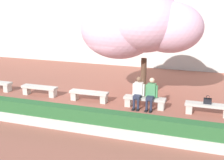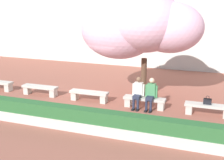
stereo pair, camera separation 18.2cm
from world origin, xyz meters
TOP-DOWN VIEW (x-y plane):
  - ground_plane at (0.00, 0.00)m, footprint 100.00×100.00m
  - building_facade at (0.00, 9.56)m, footprint 28.00×4.00m
  - stone_bench_near_west at (-2.49, 0.00)m, footprint 1.73×0.45m
  - stone_bench_center at (0.00, 0.00)m, footprint 1.73×0.45m
  - stone_bench_near_east at (2.49, 0.00)m, footprint 1.73×0.45m
  - stone_bench_east_end at (4.98, 0.00)m, footprint 1.73×0.45m
  - person_seated_left at (2.22, -0.05)m, footprint 0.51×0.68m
  - person_seated_right at (2.76, -0.05)m, footprint 0.51×0.69m
  - handbag at (4.95, 0.01)m, footprint 0.30×0.15m
  - cherry_tree_main at (1.97, 1.12)m, footprint 5.20×3.69m
  - planter_hedge_foreground at (0.00, -2.94)m, footprint 15.31×0.50m

SIDE VIEW (x-z plane):
  - ground_plane at x=0.00m, z-range 0.00..0.00m
  - stone_bench_near_west at x=-2.49m, z-range 0.08..0.53m
  - stone_bench_center at x=0.00m, z-range 0.08..0.53m
  - stone_bench_near_east at x=2.49m, z-range 0.08..0.53m
  - stone_bench_east_end at x=4.98m, z-range 0.08..0.53m
  - planter_hedge_foreground at x=0.00m, z-range -0.01..0.79m
  - handbag at x=4.95m, z-range 0.41..0.75m
  - person_seated_left at x=2.22m, z-range 0.05..1.34m
  - person_seated_right at x=2.76m, z-range 0.05..1.34m
  - cherry_tree_main at x=1.97m, z-range 0.91..5.55m
  - building_facade at x=0.00m, z-range 0.00..8.28m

